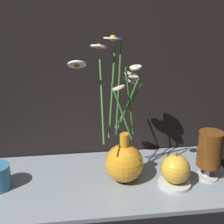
# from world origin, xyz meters

# --- Properties ---
(ground_plane) EXTENTS (6.00, 6.00, 0.00)m
(ground_plane) POSITION_xyz_m (0.00, 0.00, 0.00)
(ground_plane) COLOR black
(shelf) EXTENTS (0.72, 0.34, 0.01)m
(shelf) POSITION_xyz_m (0.00, 0.00, 0.01)
(shelf) COLOR gray
(shelf) RESTS_ON ground_plane
(vase_with_flowers) EXTENTS (0.20, 0.16, 0.40)m
(vase_with_flowers) POSITION_xyz_m (0.04, -0.01, 0.09)
(vase_with_flowers) COLOR orange
(vase_with_flowers) RESTS_ON shelf
(tea_glass) EXTENTS (0.07, 0.07, 0.14)m
(tea_glass) POSITION_xyz_m (0.29, -0.03, 0.10)
(tea_glass) COLOR silver
(tea_glass) RESTS_ON shelf
(saucer_plate) EXTENTS (0.09, 0.09, 0.01)m
(saucer_plate) POSITION_xyz_m (0.18, -0.05, 0.02)
(saucer_plate) COLOR silver
(saucer_plate) RESTS_ON shelf
(orange_fruit) EXTENTS (0.08, 0.08, 0.09)m
(orange_fruit) POSITION_xyz_m (0.18, -0.05, 0.06)
(orange_fruit) COLOR gold
(orange_fruit) RESTS_ON saucer_plate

